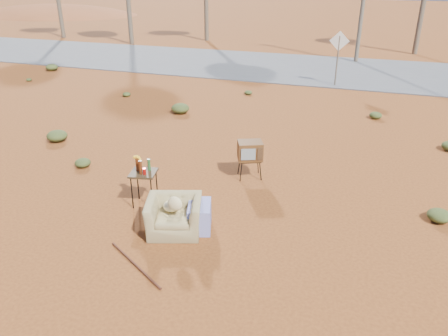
% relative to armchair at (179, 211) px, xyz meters
% --- Properties ---
extents(ground, '(140.00, 140.00, 0.00)m').
position_rel_armchair_xyz_m(ground, '(0.06, 0.10, -0.40)').
color(ground, brown).
rests_on(ground, ground).
extents(highway, '(140.00, 7.00, 0.04)m').
position_rel_armchair_xyz_m(highway, '(0.06, 15.10, -0.38)').
color(highway, '#565659').
rests_on(highway, ground).
extents(dirt_mound, '(26.00, 18.00, 2.00)m').
position_rel_armchair_xyz_m(dirt_mound, '(-29.94, 34.10, -0.40)').
color(dirt_mound, brown).
rests_on(dirt_mound, ground).
extents(armchair, '(1.26, 1.06, 0.86)m').
position_rel_armchair_xyz_m(armchair, '(0.00, 0.00, 0.00)').
color(armchair, '#948151').
rests_on(armchair, ground).
extents(tv_unit, '(0.67, 0.61, 0.87)m').
position_rel_armchair_xyz_m(tv_unit, '(0.60, 2.60, 0.25)').
color(tv_unit, black).
rests_on(tv_unit, ground).
extents(side_table, '(0.60, 0.60, 1.01)m').
position_rel_armchair_xyz_m(side_table, '(-1.11, 0.70, 0.35)').
color(side_table, '#3A2915').
rests_on(side_table, ground).
extents(rusty_bar, '(1.35, 0.84, 0.04)m').
position_rel_armchair_xyz_m(rusty_bar, '(-0.25, -1.21, -0.38)').
color(rusty_bar, '#532616').
rests_on(rusty_bar, ground).
extents(road_sign, '(0.78, 0.06, 2.19)m').
position_rel_armchair_xyz_m(road_sign, '(1.56, 12.10, 1.10)').
color(road_sign, brown).
rests_on(road_sign, ground).
extents(scrub_patch, '(17.49, 8.07, 0.33)m').
position_rel_armchair_xyz_m(scrub_patch, '(-0.76, 4.51, -0.26)').
color(scrub_patch, '#3F4A20').
rests_on(scrub_patch, ground).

